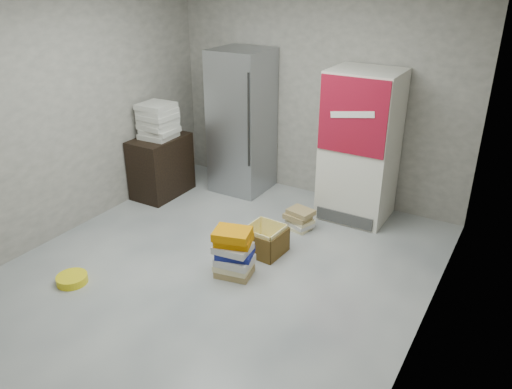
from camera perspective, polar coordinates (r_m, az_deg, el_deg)
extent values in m
plane|color=#B6B6B1|center=(5.05, -5.73, -9.76)|extent=(5.00, 5.00, 0.00)
cube|color=#A39D93|center=(6.50, 7.02, 11.68)|extent=(4.00, 0.04, 2.80)
cube|color=#A39D93|center=(5.80, -22.74, 8.35)|extent=(0.04, 5.00, 2.80)
cube|color=#A39D93|center=(3.65, 19.58, -0.20)|extent=(0.04, 5.00, 2.80)
cube|color=#A3A5AB|center=(6.71, -1.60, 8.28)|extent=(0.70, 0.70, 1.90)
cylinder|color=#333333|center=(6.21, -0.87, 8.38)|extent=(0.02, 0.02, 1.19)
cube|color=silver|center=(6.05, 11.83, 5.39)|extent=(0.80, 0.70, 1.80)
cube|color=maroon|center=(5.59, 10.97, 8.72)|extent=(0.78, 0.02, 0.85)
cube|color=white|center=(5.57, 10.93, 8.95)|extent=(0.50, 0.01, 0.14)
cube|color=#3F3F3F|center=(6.04, 10.02, -2.73)|extent=(0.70, 0.02, 0.15)
cube|color=black|center=(6.81, -10.78, 3.21)|extent=(0.50, 0.80, 0.80)
cube|color=beige|center=(6.67, -11.07, 6.67)|extent=(0.42, 0.42, 0.06)
cube|color=beige|center=(6.64, -10.93, 7.20)|extent=(0.42, 0.42, 0.06)
cube|color=beige|center=(6.63, -11.14, 7.73)|extent=(0.43, 0.43, 0.06)
cube|color=beige|center=(6.61, -11.12, 8.28)|extent=(0.41, 0.41, 0.06)
cube|color=beige|center=(6.58, -11.16, 8.79)|extent=(0.41, 0.41, 0.06)
cube|color=beige|center=(6.57, -11.23, 9.36)|extent=(0.41, 0.41, 0.06)
cube|color=beige|center=(6.56, -11.36, 9.90)|extent=(0.41, 0.41, 0.06)
cube|color=#9C8452|center=(5.10, -2.48, -8.76)|extent=(0.40, 0.34, 0.07)
cube|color=beige|center=(5.06, -2.59, -8.11)|extent=(0.40, 0.34, 0.07)
cube|color=beige|center=(5.01, -2.47, -7.51)|extent=(0.38, 0.32, 0.08)
cube|color=navy|center=(4.99, -2.40, -6.69)|extent=(0.42, 0.37, 0.06)
cube|color=beige|center=(4.94, -2.67, -6.12)|extent=(0.38, 0.32, 0.07)
cube|color=#CB7805|center=(4.93, -2.55, -5.18)|extent=(0.42, 0.37, 0.08)
cube|color=#CB7805|center=(4.86, -2.73, -4.53)|extent=(0.41, 0.36, 0.08)
cube|color=beige|center=(5.96, 4.79, -3.70)|extent=(0.31, 0.26, 0.04)
cube|color=beige|center=(5.93, 5.01, -3.33)|extent=(0.35, 0.31, 0.05)
cube|color=beige|center=(5.92, 5.07, -2.93)|extent=(0.35, 0.31, 0.04)
cube|color=#9C8452|center=(5.89, 4.78, -2.49)|extent=(0.31, 0.26, 0.06)
cube|color=#9C8452|center=(5.86, 5.15, -2.00)|extent=(0.33, 0.28, 0.06)
cube|color=yellow|center=(5.48, 1.05, -6.53)|extent=(0.39, 0.39, 0.01)
cube|color=brown|center=(5.55, 2.14, -4.52)|extent=(0.39, 0.04, 0.28)
cube|color=brown|center=(5.28, -0.07, -6.18)|extent=(0.39, 0.04, 0.28)
cube|color=brown|center=(5.50, -0.58, -4.78)|extent=(0.04, 0.39, 0.28)
cube|color=brown|center=(5.33, 2.77, -5.90)|extent=(0.04, 0.39, 0.28)
cube|color=yellow|center=(5.53, 2.05, -4.42)|extent=(0.36, 0.03, 0.31)
cube|color=yellow|center=(5.28, 0.03, -5.93)|extent=(0.36, 0.03, 0.31)
cube|color=yellow|center=(5.49, -0.44, -4.65)|extent=(0.03, 0.36, 0.31)
cube|color=yellow|center=(5.32, 2.62, -5.67)|extent=(0.03, 0.36, 0.31)
cylinder|color=yellow|center=(5.30, -20.28, -9.06)|extent=(0.39, 0.39, 0.08)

